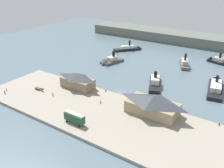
% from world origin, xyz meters
% --- Properties ---
extents(ground_plane, '(320.00, 320.00, 0.00)m').
position_xyz_m(ground_plane, '(0.00, 0.00, 0.00)').
color(ground_plane, slate).
extents(quay_promenade, '(110.00, 36.00, 1.20)m').
position_xyz_m(quay_promenade, '(0.00, -22.00, 0.60)').
color(quay_promenade, '#9E9384').
rests_on(quay_promenade, ground).
extents(seawall_edge, '(110.00, 0.80, 1.00)m').
position_xyz_m(seawall_edge, '(0.00, -3.60, 0.50)').
color(seawall_edge, gray).
rests_on(seawall_edge, ground).
extents(ferry_shed_east_terminal, '(17.23, 8.33, 7.96)m').
position_xyz_m(ferry_shed_east_terminal, '(-19.43, -9.38, 5.24)').
color(ferry_shed_east_terminal, '#847056').
rests_on(ferry_shed_east_terminal, quay_promenade).
extents(ferry_shed_central_terminal, '(21.27, 11.36, 7.89)m').
position_xyz_m(ferry_shed_central_terminal, '(22.47, -11.12, 5.20)').
color(ferry_shed_central_terminal, '#998466').
rests_on(ferry_shed_central_terminal, quay_promenade).
extents(street_tram, '(8.96, 2.48, 4.45)m').
position_xyz_m(street_tram, '(0.51, -34.31, 3.78)').
color(street_tram, '#1E4C2D').
rests_on(street_tram, quay_promenade).
extents(horse_cart, '(5.94, 1.47, 1.87)m').
position_xyz_m(horse_cart, '(-33.43, -22.16, 2.12)').
color(horse_cart, brown).
rests_on(horse_cart, quay_promenade).
extents(pedestrian_by_tram, '(0.38, 0.38, 1.55)m').
position_xyz_m(pedestrian_by_tram, '(-0.22, -16.25, 1.91)').
color(pedestrian_by_tram, '#33384C').
rests_on(pedestrian_by_tram, quay_promenade).
extents(pedestrian_walking_east, '(0.38, 0.38, 1.53)m').
position_xyz_m(pedestrian_walking_east, '(-46.43, -31.73, 1.90)').
color(pedestrian_walking_east, '#6B5B4C').
rests_on(pedestrian_walking_east, quay_promenade).
extents(pedestrian_near_cart, '(0.43, 0.43, 1.74)m').
position_xyz_m(pedestrian_near_cart, '(-23.37, -22.81, 1.99)').
color(pedestrian_near_cart, '#3D4C42').
rests_on(pedestrian_near_cart, quay_promenade).
extents(pedestrian_walking_west, '(0.42, 0.42, 1.71)m').
position_xyz_m(pedestrian_walking_west, '(-44.34, -34.07, 1.98)').
color(pedestrian_walking_west, '#232328').
rests_on(pedestrian_walking_west, quay_promenade).
extents(mooring_post_west, '(0.44, 0.44, 0.90)m').
position_xyz_m(mooring_post_west, '(47.63, -4.87, 1.65)').
color(mooring_post_west, black).
rests_on(mooring_post_west, quay_promenade).
extents(mooring_post_center_west, '(0.44, 0.44, 0.90)m').
position_xyz_m(mooring_post_center_west, '(-32.11, -5.00, 1.65)').
color(mooring_post_center_west, black).
rests_on(mooring_post_center_west, quay_promenade).
extents(mooring_post_east, '(0.44, 0.44, 0.90)m').
position_xyz_m(mooring_post_east, '(-4.93, -5.35, 1.65)').
color(mooring_post_east, black).
rests_on(mooring_post_east, quay_promenade).
extents(ferry_moored_east, '(10.81, 17.33, 9.94)m').
position_xyz_m(ferry_moored_east, '(14.45, 54.95, 1.68)').
color(ferry_moored_east, '#514C47').
rests_on(ferry_moored_east, ground).
extents(ferry_departing_north, '(18.35, 20.28, 9.01)m').
position_xyz_m(ferry_departing_north, '(-31.29, 65.43, 1.32)').
color(ferry_departing_north, black).
rests_on(ferry_departing_north, ground).
extents(ferry_outer_harbor, '(13.00, 21.86, 9.50)m').
position_xyz_m(ferry_outer_harbor, '(10.54, 18.41, 1.67)').
color(ferry_outer_harbor, black).
rests_on(ferry_outer_harbor, ground).
extents(ferry_approaching_west, '(10.62, 18.01, 9.84)m').
position_xyz_m(ferry_approaching_west, '(-28.01, 32.26, 1.36)').
color(ferry_approaching_west, '#514C47').
rests_on(ferry_approaching_west, ground).
extents(ferry_moored_west, '(16.07, 8.83, 8.95)m').
position_xyz_m(ferry_moored_west, '(30.35, 72.29, 1.37)').
color(ferry_moored_west, black).
rests_on(ferry_moored_west, ground).
extents(ferry_near_quay, '(10.66, 26.12, 9.74)m').
position_xyz_m(ferry_near_quay, '(38.87, 30.39, 1.50)').
color(ferry_near_quay, black).
rests_on(ferry_near_quay, ground).
extents(far_headland, '(180.00, 24.00, 8.00)m').
position_xyz_m(far_headland, '(0.00, 110.00, 4.00)').
color(far_headland, '#60665B').
rests_on(far_headland, ground).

